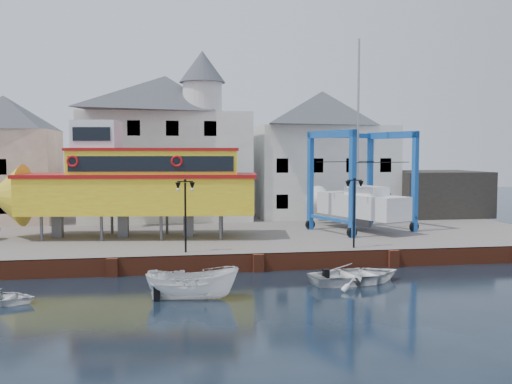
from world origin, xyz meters
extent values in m
plane|color=black|center=(0.00, 0.00, 0.00)|extent=(140.00, 140.00, 0.00)
cube|color=slate|center=(0.00, 11.00, 0.50)|extent=(44.00, 22.00, 1.00)
cube|color=maroon|center=(0.00, 0.12, 0.50)|extent=(44.00, 0.25, 1.00)
cube|color=maroon|center=(-8.00, -0.05, 0.50)|extent=(0.60, 0.36, 1.00)
cube|color=maroon|center=(0.00, -0.05, 0.50)|extent=(0.60, 0.36, 1.00)
cube|color=maroon|center=(8.00, -0.05, 0.50)|extent=(0.60, 0.36, 1.00)
cube|color=tan|center=(-18.00, 18.00, 4.75)|extent=(8.00, 7.00, 7.50)
pyramid|color=#373A41|center=(-18.00, 18.00, 9.90)|extent=(8.00, 7.00, 2.80)
cube|color=black|center=(-17.50, 14.54, 2.60)|extent=(1.00, 0.08, 1.20)
cube|color=black|center=(-17.50, 14.54, 5.60)|extent=(1.00, 0.08, 1.20)
cube|color=silver|center=(-5.00, 18.50, 5.50)|extent=(14.00, 8.00, 9.00)
pyramid|color=#373A41|center=(-5.00, 18.50, 11.60)|extent=(14.00, 8.00, 3.20)
cube|color=black|center=(-10.50, 14.54, 2.60)|extent=(1.00, 0.08, 1.20)
cube|color=black|center=(-7.50, 14.54, 2.60)|extent=(1.00, 0.08, 1.20)
cube|color=black|center=(-4.50, 14.54, 2.60)|extent=(1.00, 0.08, 1.20)
cube|color=black|center=(-1.50, 14.54, 2.60)|extent=(1.00, 0.08, 1.20)
cube|color=black|center=(-10.50, 14.54, 5.60)|extent=(1.00, 0.08, 1.20)
cube|color=black|center=(-7.50, 14.54, 5.60)|extent=(1.00, 0.08, 1.20)
cube|color=black|center=(-4.50, 14.54, 5.60)|extent=(1.00, 0.08, 1.20)
cube|color=black|center=(-1.50, 14.54, 5.60)|extent=(1.00, 0.08, 1.20)
cube|color=black|center=(-10.50, 14.54, 8.60)|extent=(1.00, 0.08, 1.20)
cube|color=black|center=(-7.50, 14.54, 8.60)|extent=(1.00, 0.08, 1.20)
cube|color=black|center=(-4.50, 14.54, 8.60)|extent=(1.00, 0.08, 1.20)
cube|color=black|center=(-1.50, 14.54, 8.60)|extent=(1.00, 0.08, 1.20)
cylinder|color=silver|center=(-2.00, 16.10, 11.20)|extent=(3.20, 3.20, 2.40)
cone|color=#373A41|center=(-2.00, 16.10, 13.70)|extent=(3.80, 3.80, 2.60)
cube|color=silver|center=(9.00, 19.00, 5.00)|extent=(12.00, 8.00, 8.00)
pyramid|color=#373A41|center=(9.00, 19.00, 10.60)|extent=(12.00, 8.00, 3.20)
cube|color=black|center=(4.50, 15.04, 2.60)|extent=(1.00, 0.08, 1.20)
cube|color=black|center=(7.50, 15.04, 2.60)|extent=(1.00, 0.08, 1.20)
cube|color=black|center=(10.50, 15.04, 2.60)|extent=(1.00, 0.08, 1.20)
cube|color=black|center=(13.50, 15.04, 2.60)|extent=(1.00, 0.08, 1.20)
cube|color=black|center=(4.50, 15.04, 5.60)|extent=(1.00, 0.08, 1.20)
cube|color=black|center=(7.50, 15.04, 5.60)|extent=(1.00, 0.08, 1.20)
cube|color=black|center=(10.50, 15.04, 5.60)|extent=(1.00, 0.08, 1.20)
cube|color=black|center=(13.50, 15.04, 5.60)|extent=(1.00, 0.08, 1.20)
cube|color=black|center=(19.00, 17.00, 3.00)|extent=(8.00, 7.00, 4.00)
cylinder|color=black|center=(-4.00, 1.20, 3.00)|extent=(0.12, 0.12, 4.00)
cube|color=black|center=(-4.00, 1.20, 5.05)|extent=(0.90, 0.06, 0.06)
sphere|color=black|center=(-4.00, 1.20, 5.12)|extent=(0.16, 0.16, 0.16)
cone|color=black|center=(-4.40, 1.20, 4.78)|extent=(0.32, 0.32, 0.45)
sphere|color=white|center=(-4.40, 1.20, 4.60)|extent=(0.18, 0.18, 0.18)
cone|color=black|center=(-3.60, 1.20, 4.78)|extent=(0.32, 0.32, 0.45)
sphere|color=white|center=(-3.60, 1.20, 4.60)|extent=(0.18, 0.18, 0.18)
cylinder|color=black|center=(6.00, 1.20, 3.00)|extent=(0.12, 0.12, 4.00)
cube|color=black|center=(6.00, 1.20, 5.05)|extent=(0.90, 0.06, 0.06)
sphere|color=black|center=(6.00, 1.20, 5.12)|extent=(0.16, 0.16, 0.16)
cone|color=black|center=(5.60, 1.20, 4.78)|extent=(0.32, 0.32, 0.45)
sphere|color=white|center=(5.60, 1.20, 4.60)|extent=(0.18, 0.18, 0.18)
cone|color=black|center=(6.40, 1.20, 4.78)|extent=(0.32, 0.32, 0.45)
sphere|color=white|center=(6.40, 1.20, 4.60)|extent=(0.18, 0.18, 0.18)
cylinder|color=#59595E|center=(-12.99, 6.81, 1.82)|extent=(0.22, 0.22, 1.64)
cylinder|color=#59595E|center=(-12.60, 9.84, 1.82)|extent=(0.22, 0.22, 1.64)
cylinder|color=#59595E|center=(-9.20, 6.32, 1.82)|extent=(0.22, 0.22, 1.64)
cylinder|color=#59595E|center=(-8.81, 9.36, 1.82)|extent=(0.22, 0.22, 1.64)
cylinder|color=#59595E|center=(-5.40, 5.84, 1.82)|extent=(0.22, 0.22, 1.64)
cylinder|color=#59595E|center=(-5.01, 8.87, 1.82)|extent=(0.22, 0.22, 1.64)
cylinder|color=#59595E|center=(-1.61, 5.35, 1.82)|extent=(0.22, 0.22, 1.64)
cylinder|color=#59595E|center=(-1.22, 8.39, 1.82)|extent=(0.22, 0.22, 1.64)
cube|color=#59595E|center=(-12.25, 8.26, 1.82)|extent=(0.72, 0.63, 1.64)
cube|color=#59595E|center=(-7.92, 7.70, 1.82)|extent=(0.72, 0.63, 1.64)
cube|color=#59595E|center=(-3.58, 7.15, 1.82)|extent=(0.72, 0.63, 1.64)
cube|color=#EEAD18|center=(-6.83, 7.56, 3.84)|extent=(15.71, 6.06, 2.40)
cone|color=#EEAD18|center=(-15.62, 8.69, 3.84)|extent=(2.91, 4.43, 4.15)
cube|color=#A91012|center=(-6.83, 7.56, 5.15)|extent=(16.05, 6.28, 0.24)
cube|color=#EEAD18|center=(-5.75, 7.42, 5.92)|extent=(11.31, 5.07, 1.75)
cube|color=black|center=(-5.99, 5.55, 5.97)|extent=(10.42, 1.39, 0.98)
cube|color=black|center=(-5.51, 9.30, 5.97)|extent=(10.42, 1.39, 0.98)
cube|color=#A91012|center=(-5.75, 7.42, 6.89)|extent=(11.54, 5.21, 0.20)
cube|color=white|center=(-9.54, 7.91, 7.79)|extent=(3.18, 3.18, 1.99)
cube|color=black|center=(-9.73, 6.47, 7.87)|extent=(2.38, 0.36, 0.87)
torus|color=#A91012|center=(-10.87, 6.13, 6.14)|extent=(0.78, 0.25, 0.77)
torus|color=#A91012|center=(-4.37, 5.29, 6.14)|extent=(0.78, 0.25, 0.77)
cube|color=#1855A3|center=(7.20, 5.10, 4.58)|extent=(0.46, 0.46, 7.15)
cylinder|color=black|center=(7.20, 5.10, 1.36)|extent=(0.76, 0.50, 0.72)
cube|color=#1855A3|center=(5.47, 9.53, 4.58)|extent=(0.46, 0.46, 7.15)
cylinder|color=black|center=(5.47, 9.53, 1.36)|extent=(0.76, 0.50, 0.72)
cube|color=#1855A3|center=(12.58, 7.20, 4.58)|extent=(0.46, 0.46, 7.15)
cylinder|color=black|center=(12.58, 7.20, 1.36)|extent=(0.76, 0.50, 0.72)
cube|color=#1855A3|center=(10.85, 11.62, 4.58)|extent=(0.46, 0.46, 7.15)
cylinder|color=black|center=(10.85, 11.62, 1.36)|extent=(0.76, 0.50, 0.72)
cube|color=#1855A3|center=(6.33, 7.31, 7.97)|extent=(2.19, 4.89, 0.50)
cube|color=#1855A3|center=(6.33, 7.31, 2.02)|extent=(2.09, 4.85, 0.21)
cube|color=#1855A3|center=(11.71, 9.41, 7.97)|extent=(2.19, 4.89, 0.50)
cube|color=#1855A3|center=(11.71, 9.41, 2.02)|extent=(2.09, 4.85, 0.21)
cube|color=#1855A3|center=(8.16, 10.57, 7.97)|extent=(5.84, 2.56, 0.36)
cube|color=white|center=(9.02, 8.36, 2.84)|extent=(4.97, 7.99, 1.63)
cone|color=white|center=(7.37, 12.60, 2.84)|extent=(2.78, 2.38, 2.35)
cube|color=#59595E|center=(9.02, 8.36, 1.66)|extent=(0.90, 1.80, 0.72)
cube|color=white|center=(9.21, 7.89, 3.96)|extent=(2.64, 3.45, 0.61)
cylinder|color=#99999E|center=(8.84, 8.84, 9.28)|extent=(0.21, 0.21, 11.24)
cube|color=black|center=(9.69, 6.65, 6.00)|extent=(5.20, 2.12, 0.05)
cube|color=black|center=(8.36, 10.08, 6.00)|extent=(5.20, 2.12, 0.05)
imported|color=white|center=(-3.95, -5.47, 0.00)|extent=(4.42, 2.14, 1.64)
imported|color=white|center=(4.54, -3.45, 0.00)|extent=(5.49, 4.35, 1.02)
camera|label=1|loc=(-5.14, -31.23, 6.71)|focal=40.00mm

